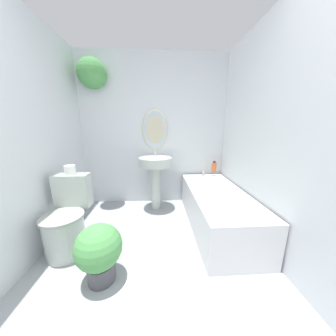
{
  "coord_description": "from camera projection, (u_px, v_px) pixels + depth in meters",
  "views": [
    {
      "loc": [
        0.05,
        -0.31,
        1.28
      ],
      "look_at": [
        0.16,
        1.56,
        0.83
      ],
      "focal_mm": 18.0,
      "sensor_mm": 36.0,
      "label": 1
    }
  ],
  "objects": [
    {
      "name": "bathtub",
      "position": [
        216.0,
        207.0,
        2.21
      ],
      "size": [
        0.67,
        1.59,
        0.56
      ],
      "color": "silver",
      "rests_on": "ground_plane"
    },
    {
      "name": "toilet_paper_roll",
      "position": [
        70.0,
        170.0,
        1.82
      ],
      "size": [
        0.11,
        0.11,
        0.1
      ],
      "color": "white",
      "rests_on": "toilet"
    },
    {
      "name": "shampoo_bottle",
      "position": [
        214.0,
        167.0,
        2.8
      ],
      "size": [
        0.08,
        0.08,
        0.17
      ],
      "color": "#DB6633",
      "rests_on": "bathtub"
    },
    {
      "name": "wall_right",
      "position": [
        277.0,
        136.0,
        1.61
      ],
      "size": [
        0.06,
        2.63,
        2.4
      ],
      "color": "silver",
      "rests_on": "ground_plane"
    },
    {
      "name": "toilet",
      "position": [
        67.0,
        222.0,
        1.75
      ],
      "size": [
        0.4,
        0.55,
        0.78
      ],
      "color": "#B2BCB2",
      "rests_on": "ground_plane"
    },
    {
      "name": "pedestal_sink",
      "position": [
        156.0,
        170.0,
        2.61
      ],
      "size": [
        0.5,
        0.5,
        0.93
      ],
      "color": "#B2BCB2",
      "rests_on": "ground_plane"
    },
    {
      "name": "wall_back",
      "position": [
        145.0,
        123.0,
        2.72
      ],
      "size": [
        2.44,
        0.41,
        2.4
      ],
      "color": "silver",
      "rests_on": "ground_plane"
    },
    {
      "name": "potted_plant",
      "position": [
        99.0,
        250.0,
        1.39
      ],
      "size": [
        0.38,
        0.38,
        0.51
      ],
      "color": "#47474C",
      "rests_on": "ground_plane"
    },
    {
      "name": "wall_left",
      "position": [
        15.0,
        137.0,
        1.47
      ],
      "size": [
        0.06,
        2.63,
        2.4
      ],
      "color": "silver",
      "rests_on": "ground_plane"
    }
  ]
}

